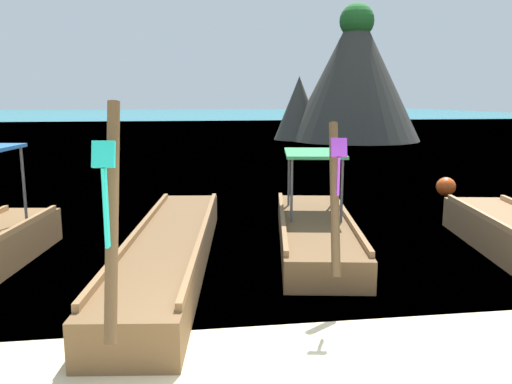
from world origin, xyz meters
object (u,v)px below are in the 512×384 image
(mooring_buoy_near, at_px, (446,187))
(longtail_boat_violet_ribbon, at_px, (315,230))
(longtail_boat_turquoise_ribbon, at_px, (170,250))
(karst_rock, at_px, (351,75))

(mooring_buoy_near, bearing_deg, longtail_boat_violet_ribbon, -138.88)
(longtail_boat_turquoise_ribbon, height_order, longtail_boat_violet_ribbon, longtail_boat_turquoise_ribbon)
(longtail_boat_violet_ribbon, bearing_deg, karst_rock, 70.26)
(karst_rock, bearing_deg, longtail_boat_turquoise_ribbon, -114.44)
(karst_rock, bearing_deg, mooring_buoy_near, -100.44)
(longtail_boat_violet_ribbon, xyz_separation_m, mooring_buoy_near, (5.04, 4.40, -0.04))
(longtail_boat_turquoise_ribbon, height_order, mooring_buoy_near, longtail_boat_turquoise_ribbon)
(longtail_boat_turquoise_ribbon, height_order, karst_rock, karst_rock)
(longtail_boat_turquoise_ribbon, xyz_separation_m, mooring_buoy_near, (7.77, 5.31, -0.02))
(longtail_boat_violet_ribbon, height_order, karst_rock, karst_rock)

